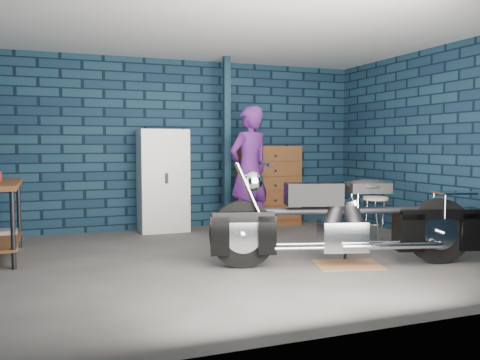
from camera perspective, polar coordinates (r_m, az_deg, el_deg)
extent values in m
plane|color=#54514E|center=(6.04, -0.29, -8.87)|extent=(6.00, 6.00, 0.00)
cube|color=#102337|center=(8.28, -6.36, 4.00)|extent=(6.00, 0.02, 2.70)
cube|color=#102337|center=(7.49, 21.81, 3.75)|extent=(0.02, 5.00, 2.70)
cube|color=silver|center=(6.04, -0.30, 16.95)|extent=(6.00, 5.00, 0.02)
cube|color=#102734|center=(7.91, -1.50, 4.03)|extent=(0.10, 0.10, 2.70)
cube|color=brown|center=(5.88, 12.03, -9.29)|extent=(0.85, 0.72, 0.01)
imported|color=#4E1B68|center=(7.55, 1.04, 1.05)|extent=(0.81, 0.67, 1.92)
cube|color=gray|center=(7.17, -25.39, -6.14)|extent=(0.43, 0.30, 0.26)
cube|color=silver|center=(7.94, -8.65, -0.06)|extent=(0.74, 0.53, 1.58)
cube|color=brown|center=(8.51, 3.21, -0.63)|extent=(0.99, 0.55, 1.32)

